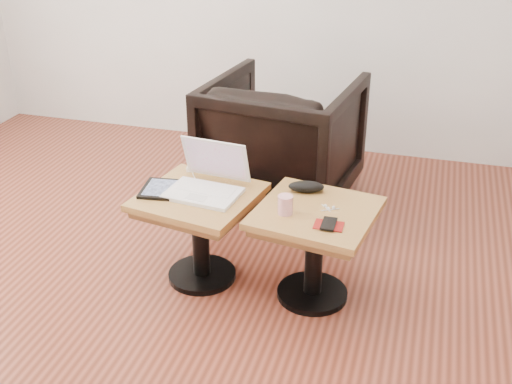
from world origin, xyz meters
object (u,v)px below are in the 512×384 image
(side_table_right, at_px, (315,232))
(laptop, at_px, (207,182))
(striped_cup, at_px, (285,205))
(armchair, at_px, (283,140))
(side_table_left, at_px, (200,216))

(side_table_right, relative_size, laptop, 1.61)
(laptop, height_order, striped_cup, laptop)
(side_table_right, relative_size, armchair, 0.70)
(side_table_right, height_order, laptop, laptop)
(laptop, bearing_deg, side_table_right, 1.85)
(side_table_left, xyz_separation_m, side_table_right, (0.58, -0.00, 0.00))
(side_table_left, bearing_deg, side_table_right, 9.82)
(side_table_right, bearing_deg, side_table_left, -171.39)
(side_table_left, height_order, armchair, armchair)
(laptop, xyz_separation_m, striped_cup, (0.42, -0.12, -0.00))
(side_table_left, relative_size, armchair, 0.71)
(laptop, relative_size, armchair, 0.43)
(striped_cup, bearing_deg, side_table_right, 29.30)
(striped_cup, bearing_deg, armchair, 104.49)
(side_table_left, distance_m, laptop, 0.18)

